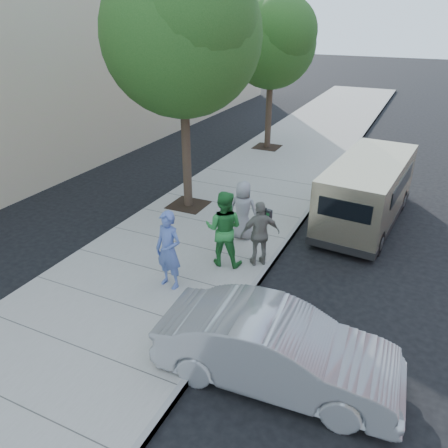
{
  "coord_description": "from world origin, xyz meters",
  "views": [
    {
      "loc": [
        4.51,
        -9.2,
        6.04
      ],
      "look_at": [
        0.22,
        -0.14,
        1.1
      ],
      "focal_mm": 35.0,
      "sensor_mm": 36.0,
      "label": 1
    }
  ],
  "objects_px": {
    "person_officer": "(169,250)",
    "person_striped_polo": "(260,234)",
    "van": "(368,190)",
    "person_green_shirt": "(224,229)",
    "tree_far": "(273,39)",
    "person_gray_shirt": "(243,210)",
    "tree_near": "(183,29)",
    "sedan": "(277,349)",
    "parking_meter": "(266,223)"
  },
  "relations": [
    {
      "from": "person_officer",
      "to": "person_gray_shirt",
      "type": "xyz_separation_m",
      "value": [
        0.58,
        2.97,
        -0.1
      ]
    },
    {
      "from": "person_gray_shirt",
      "to": "person_striped_polo",
      "type": "xyz_separation_m",
      "value": [
        0.96,
        -1.17,
        0.02
      ]
    },
    {
      "from": "van",
      "to": "person_gray_shirt",
      "type": "relative_size",
      "value": 3.32
    },
    {
      "from": "parking_meter",
      "to": "sedan",
      "type": "bearing_deg",
      "value": -45.83
    },
    {
      "from": "tree_far",
      "to": "person_gray_shirt",
      "type": "distance_m",
      "value": 10.06
    },
    {
      "from": "parking_meter",
      "to": "person_green_shirt",
      "type": "xyz_separation_m",
      "value": [
        -0.88,
        -0.62,
        -0.06
      ]
    },
    {
      "from": "tree_near",
      "to": "parking_meter",
      "type": "distance_m",
      "value": 6.02
    },
    {
      "from": "person_officer",
      "to": "person_striped_polo",
      "type": "xyz_separation_m",
      "value": [
        1.54,
        1.81,
        -0.09
      ]
    },
    {
      "from": "person_green_shirt",
      "to": "person_gray_shirt",
      "type": "distance_m",
      "value": 1.53
    },
    {
      "from": "tree_near",
      "to": "van",
      "type": "xyz_separation_m",
      "value": [
        5.43,
        1.48,
        -4.47
      ]
    },
    {
      "from": "van",
      "to": "person_striped_polo",
      "type": "distance_m",
      "value": 4.44
    },
    {
      "from": "tree_near",
      "to": "sedan",
      "type": "distance_m",
      "value": 9.18
    },
    {
      "from": "sedan",
      "to": "person_striped_polo",
      "type": "height_order",
      "value": "person_striped_polo"
    },
    {
      "from": "tree_far",
      "to": "person_gray_shirt",
      "type": "height_order",
      "value": "tree_far"
    },
    {
      "from": "tree_near",
      "to": "person_officer",
      "type": "distance_m",
      "value": 6.48
    },
    {
      "from": "person_striped_polo",
      "to": "person_gray_shirt",
      "type": "bearing_deg",
      "value": -88.34
    },
    {
      "from": "person_officer",
      "to": "person_green_shirt",
      "type": "bearing_deg",
      "value": 73.03
    },
    {
      "from": "tree_far",
      "to": "person_striped_polo",
      "type": "distance_m",
      "value": 11.36
    },
    {
      "from": "tree_near",
      "to": "person_green_shirt",
      "type": "distance_m",
      "value": 5.87
    },
    {
      "from": "van",
      "to": "person_gray_shirt",
      "type": "distance_m",
      "value": 4.07
    },
    {
      "from": "person_officer",
      "to": "person_striped_polo",
      "type": "relative_size",
      "value": 1.1
    },
    {
      "from": "person_officer",
      "to": "person_green_shirt",
      "type": "xyz_separation_m",
      "value": [
        0.71,
        1.45,
        0.04
      ]
    },
    {
      "from": "tree_near",
      "to": "tree_far",
      "type": "relative_size",
      "value": 1.16
    },
    {
      "from": "tree_near",
      "to": "person_gray_shirt",
      "type": "relative_size",
      "value": 4.45
    },
    {
      "from": "parking_meter",
      "to": "person_gray_shirt",
      "type": "distance_m",
      "value": 1.37
    },
    {
      "from": "van",
      "to": "person_green_shirt",
      "type": "distance_m",
      "value": 5.17
    },
    {
      "from": "van",
      "to": "tree_near",
      "type": "bearing_deg",
      "value": -159.85
    },
    {
      "from": "tree_near",
      "to": "person_green_shirt",
      "type": "xyz_separation_m",
      "value": [
        2.62,
        -2.86,
        -4.4
      ]
    },
    {
      "from": "person_officer",
      "to": "tree_far",
      "type": "bearing_deg",
      "value": 108.08
    },
    {
      "from": "sedan",
      "to": "person_green_shirt",
      "type": "xyz_separation_m",
      "value": [
        -2.48,
        3.05,
        0.43
      ]
    },
    {
      "from": "person_striped_polo",
      "to": "van",
      "type": "bearing_deg",
      "value": -154.29
    },
    {
      "from": "sedan",
      "to": "person_gray_shirt",
      "type": "distance_m",
      "value": 5.27
    },
    {
      "from": "tree_far",
      "to": "person_officer",
      "type": "xyz_separation_m",
      "value": [
        1.91,
        -11.91,
        -3.78
      ]
    },
    {
      "from": "person_officer",
      "to": "van",
      "type": "bearing_deg",
      "value": 67.66
    },
    {
      "from": "tree_far",
      "to": "van",
      "type": "bearing_deg",
      "value": -48.42
    },
    {
      "from": "sedan",
      "to": "person_gray_shirt",
      "type": "relative_size",
      "value": 2.54
    },
    {
      "from": "person_gray_shirt",
      "to": "person_striped_polo",
      "type": "height_order",
      "value": "person_striped_polo"
    },
    {
      "from": "tree_near",
      "to": "person_striped_polo",
      "type": "height_order",
      "value": "tree_near"
    },
    {
      "from": "tree_near",
      "to": "sedan",
      "type": "relative_size",
      "value": 1.75
    },
    {
      "from": "tree_near",
      "to": "person_gray_shirt",
      "type": "xyz_separation_m",
      "value": [
        2.49,
        -1.34,
        -4.55
      ]
    },
    {
      "from": "sedan",
      "to": "person_striped_polo",
      "type": "distance_m",
      "value": 3.79
    },
    {
      "from": "person_green_shirt",
      "to": "person_striped_polo",
      "type": "relative_size",
      "value": 1.15
    },
    {
      "from": "tree_far",
      "to": "person_officer",
      "type": "bearing_deg",
      "value": -80.88
    },
    {
      "from": "sedan",
      "to": "person_gray_shirt",
      "type": "height_order",
      "value": "person_gray_shirt"
    },
    {
      "from": "tree_near",
      "to": "parking_meter",
      "type": "xyz_separation_m",
      "value": [
        3.5,
        -2.24,
        -4.35
      ]
    },
    {
      "from": "tree_far",
      "to": "person_striped_polo",
      "type": "bearing_deg",
      "value": -71.12
    },
    {
      "from": "person_officer",
      "to": "person_gray_shirt",
      "type": "distance_m",
      "value": 3.03
    },
    {
      "from": "tree_far",
      "to": "person_officer",
      "type": "distance_m",
      "value": 12.64
    },
    {
      "from": "person_officer",
      "to": "person_green_shirt",
      "type": "distance_m",
      "value": 1.62
    },
    {
      "from": "sedan",
      "to": "person_striped_polo",
      "type": "bearing_deg",
      "value": 21.82
    }
  ]
}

